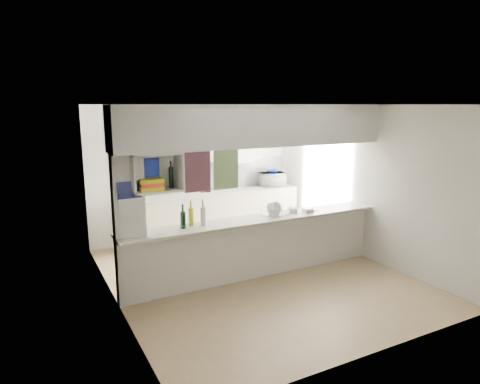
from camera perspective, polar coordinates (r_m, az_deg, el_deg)
floor at (r=6.74m, az=2.17°, el=-11.11°), size 4.80×4.80×0.00m
ceiling at (r=6.22m, az=2.35°, el=11.58°), size 4.80×4.80×0.00m
wall_back at (r=8.48m, az=-5.86°, el=2.72°), size 4.20×0.00×4.20m
wall_left at (r=5.63m, az=-16.62°, el=-2.25°), size 0.00×4.80×4.80m
wall_right at (r=7.60m, az=16.11°, el=1.29°), size 0.00×4.80×4.80m
servery_partition at (r=6.21m, az=0.89°, el=2.87°), size 4.20×0.50×2.60m
cubby_shelf at (r=5.61m, az=-11.40°, el=2.24°), size 0.65×0.35×0.50m
kitchen_run at (r=8.39m, az=-4.11°, el=-0.64°), size 3.60×0.63×2.24m
microwave at (r=8.98m, az=4.29°, el=1.70°), size 0.57×0.44×0.28m
bowl at (r=8.97m, az=4.38°, el=2.80°), size 0.24×0.24×0.06m
dish_rack at (r=6.65m, az=4.78°, el=-2.34°), size 0.46×0.39×0.21m
cup at (r=6.49m, az=4.30°, el=-2.89°), size 0.15×0.15×0.09m
wine_bottles at (r=6.02m, az=-6.31°, el=-3.33°), size 0.38×0.16×0.38m
plastic_tubs at (r=6.84m, az=7.89°, el=-2.43°), size 0.50×0.23×0.08m
utensil_jar at (r=8.36m, az=-4.31°, el=0.49°), size 0.11×0.11×0.15m
knife_block at (r=8.35m, az=-4.99°, el=0.66°), size 0.11×0.09×0.21m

